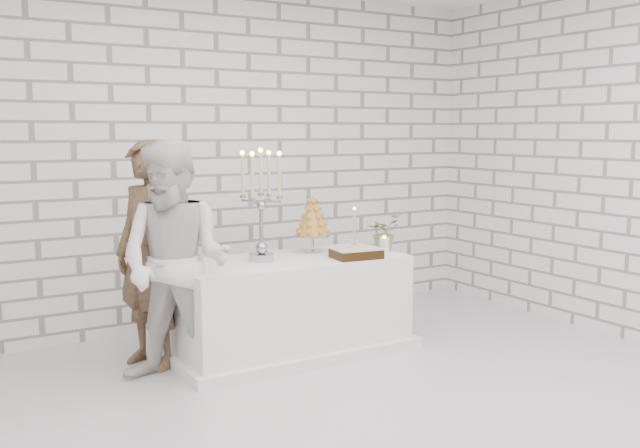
{
  "coord_description": "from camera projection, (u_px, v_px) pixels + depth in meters",
  "views": [
    {
      "loc": [
        -2.16,
        -3.36,
        1.74
      ],
      "look_at": [
        0.52,
        1.1,
        1.05
      ],
      "focal_mm": 39.54,
      "sensor_mm": 36.0,
      "label": 1
    }
  ],
  "objects": [
    {
      "name": "ground",
      "position": [
        340.0,
        426.0,
        4.19
      ],
      "size": [
        6.0,
        5.0,
        0.01
      ],
      "primitive_type": "cube",
      "color": "silver",
      "rests_on": "ground"
    },
    {
      "name": "chocolate_cake",
      "position": [
        356.0,
        253.0,
        5.51
      ],
      "size": [
        0.39,
        0.3,
        0.08
      ],
      "primitive_type": "cube",
      "rotation": [
        0.0,
        0.0,
        -0.12
      ],
      "color": "black",
      "rests_on": "cake_table"
    },
    {
      "name": "croquembouche",
      "position": [
        313.0,
        224.0,
        5.74
      ],
      "size": [
        0.31,
        0.31,
        0.47
      ],
      "primitive_type": null,
      "rotation": [
        0.0,
        0.0,
        0.01
      ],
      "color": "#9C651D",
      "rests_on": "cake_table"
    },
    {
      "name": "bride",
      "position": [
        176.0,
        264.0,
        4.78
      ],
      "size": [
        1.03,
        1.03,
        1.68
      ],
      "primitive_type": "imported",
      "rotation": [
        0.0,
        0.0,
        -0.8
      ],
      "color": "silver",
      "rests_on": "ground"
    },
    {
      "name": "extra_taper",
      "position": [
        354.0,
        228.0,
        6.04
      ],
      "size": [
        0.07,
        0.07,
        0.32
      ],
      "primitive_type": "cylinder",
      "rotation": [
        0.0,
        0.0,
        -0.18
      ],
      "color": "beige",
      "rests_on": "cake_table"
    },
    {
      "name": "candelabra",
      "position": [
        261.0,
        205.0,
        5.35
      ],
      "size": [
        0.38,
        0.38,
        0.86
      ],
      "primitive_type": null,
      "rotation": [
        0.0,
        0.0,
        -0.1
      ],
      "color": "#A0A0AA",
      "rests_on": "cake_table"
    },
    {
      "name": "groom",
      "position": [
        149.0,
        254.0,
        5.16
      ],
      "size": [
        0.62,
        0.72,
        1.68
      ],
      "primitive_type": "imported",
      "rotation": [
        0.0,
        0.0,
        -1.14
      ],
      "color": "#3F2D1E",
      "rests_on": "ground"
    },
    {
      "name": "wall_back",
      "position": [
        185.0,
        158.0,
        6.11
      ],
      "size": [
        6.0,
        0.01,
        3.0
      ],
      "primitive_type": "cube",
      "color": "white",
      "rests_on": "ground"
    },
    {
      "name": "flowers",
      "position": [
        384.0,
        232.0,
        5.85
      ],
      "size": [
        0.34,
        0.31,
        0.31
      ],
      "primitive_type": "imported",
      "rotation": [
        0.0,
        0.0,
        0.31
      ],
      "color": "#516C3D",
      "rests_on": "cake_table"
    },
    {
      "name": "cake_table",
      "position": [
        291.0,
        305.0,
        5.54
      ],
      "size": [
        1.8,
        0.8,
        0.75
      ],
      "primitive_type": "cube",
      "color": "white",
      "rests_on": "ground"
    },
    {
      "name": "pillar_candle",
      "position": [
        384.0,
        245.0,
        5.75
      ],
      "size": [
        0.09,
        0.09,
        0.12
      ],
      "primitive_type": "cylinder",
      "rotation": [
        0.0,
        0.0,
        -0.14
      ],
      "color": "white",
      "rests_on": "cake_table"
    }
  ]
}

